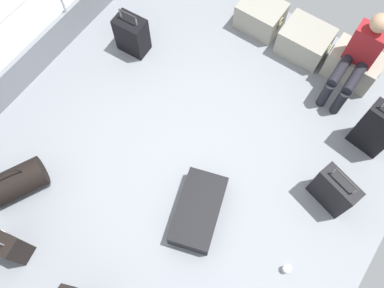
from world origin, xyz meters
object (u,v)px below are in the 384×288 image
Objects in this scene: cargo_crate_0 at (260,15)px; cargo_crate_2 at (353,65)px; cargo_crate_1 at (305,41)px; passenger_seated at (358,57)px; suitcase_2 at (4,244)px; suitcase_3 at (132,35)px; suitcase_5 at (334,191)px; suitcase_6 at (199,210)px; paper_cup at (287,269)px; duffel_bag at (15,182)px; suitcase_4 at (376,129)px.

cargo_crate_2 reaches higher than cargo_crate_0.
passenger_seated is at bearing -15.57° from cargo_crate_1.
suitcase_2 is 2.75m from suitcase_3.
suitcase_2 is 3.32m from suitcase_5.
suitcase_5 reaches higher than cargo_crate_1.
suitcase_6 is (1.88, -1.31, -0.14)m from suitcase_3.
paper_cup is at bearing -78.17° from cargo_crate_2.
paper_cup is at bearing 1.26° from suitcase_6.
suitcase_2 is at bearing -78.92° from suitcase_3.
suitcase_3 is at bearing 101.08° from suitcase_2.
cargo_crate_1 is 4.07m from suitcase_2.
paper_cup is at bearing -53.95° from cargo_crate_0.
cargo_crate_0 is 1.38m from passenger_seated.
suitcase_3 reaches higher than paper_cup.
suitcase_2 is (-1.89, -3.69, -0.33)m from passenger_seated.
passenger_seated is (0.00, -0.18, 0.38)m from cargo_crate_2.
duffel_bag is at bearing -86.89° from suitcase_3.
cargo_crate_2 is 2.69m from suitcase_3.
cargo_crate_2 reaches higher than cargo_crate_1.
suitcase_3 reaches higher than cargo_crate_0.
cargo_crate_0 is 0.92× the size of suitcase_2.
passenger_seated is at bearing 76.90° from suitcase_6.
suitcase_6 is 1.96m from duffel_bag.
suitcase_6 is 1.27× the size of duffel_bag.
suitcase_6 is at bearing -122.05° from suitcase_4.
passenger_seated reaches higher than duffel_bag.
paper_cup is (2.94, -1.29, -0.21)m from suitcase_3.
passenger_seated is at bearing 62.88° from suitcase_2.
cargo_crate_1 is (0.66, -0.03, 0.00)m from cargo_crate_0.
passenger_seated is 4.16m from suitcase_2.
duffel_bag is at bearing -106.41° from cargo_crate_0.
cargo_crate_0 is 3.53m from duffel_bag.
suitcase_4 is (2.45, 3.14, 0.11)m from suitcase_2.
passenger_seated is at bearing -90.00° from cargo_crate_2.
cargo_crate_1 is 1.95m from suitcase_5.
passenger_seated is 3.94m from duffel_bag.
paper_cup is (0.01, -0.90, -0.23)m from suitcase_5.
cargo_crate_2 is 0.89× the size of duffel_bag.
suitcase_4 is 3.89m from duffel_bag.
passenger_seated reaches higher than cargo_crate_1.
suitcase_5 is at bearing -93.75° from suitcase_4.
passenger_seated is 1.74× the size of suitcase_2.
cargo_crate_0 is at bearing 170.63° from passenger_seated.
suitcase_4 reaches higher than suitcase_3.
paper_cup is (1.82, -2.50, -0.13)m from cargo_crate_0.
duffel_bag is at bearing -153.84° from suitcase_6.
cargo_crate_0 is 0.83× the size of duffel_bag.
suitcase_2 is 0.90× the size of duffel_bag.
suitcase_5 is 3.33m from duffel_bag.
cargo_crate_2 reaches higher than suitcase_6.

